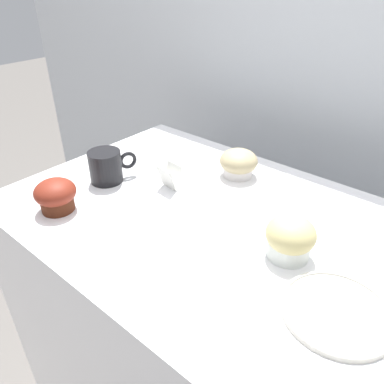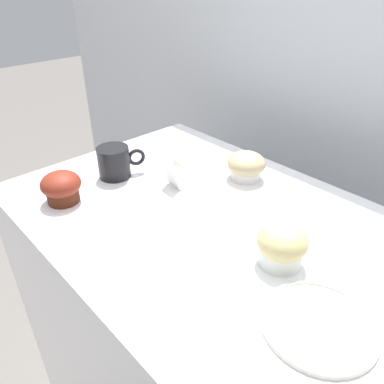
{
  "view_description": "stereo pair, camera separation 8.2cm",
  "coord_description": "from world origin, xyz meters",
  "px_view_note": "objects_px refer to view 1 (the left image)",
  "views": [
    {
      "loc": [
        0.37,
        -0.54,
        1.39
      ],
      "look_at": [
        -0.08,
        -0.01,
        0.97
      ],
      "focal_mm": 35.0,
      "sensor_mm": 36.0,
      "label": 1
    },
    {
      "loc": [
        0.43,
        -0.48,
        1.39
      ],
      "look_at": [
        -0.08,
        -0.01,
        0.97
      ],
      "focal_mm": 35.0,
      "sensor_mm": 36.0,
      "label": 2
    }
  ],
  "objects_px": {
    "muffin_front_center": "(290,238)",
    "serving_plate": "(337,311)",
    "muffin_back_left": "(238,163)",
    "coffee_cup": "(106,166)",
    "muffin_back_right": "(56,195)"
  },
  "relations": [
    {
      "from": "muffin_front_center",
      "to": "serving_plate",
      "type": "height_order",
      "value": "muffin_front_center"
    },
    {
      "from": "muffin_back_left",
      "to": "coffee_cup",
      "type": "distance_m",
      "value": 0.33
    },
    {
      "from": "serving_plate",
      "to": "muffin_front_center",
      "type": "bearing_deg",
      "value": 149.25
    },
    {
      "from": "muffin_front_center",
      "to": "muffin_back_right",
      "type": "relative_size",
      "value": 1.01
    },
    {
      "from": "muffin_back_left",
      "to": "serving_plate",
      "type": "height_order",
      "value": "muffin_back_left"
    },
    {
      "from": "muffin_front_center",
      "to": "serving_plate",
      "type": "relative_size",
      "value": 0.52
    },
    {
      "from": "coffee_cup",
      "to": "serving_plate",
      "type": "height_order",
      "value": "coffee_cup"
    },
    {
      "from": "muffin_back_right",
      "to": "coffee_cup",
      "type": "xyz_separation_m",
      "value": [
        -0.02,
        0.16,
        0.0
      ]
    },
    {
      "from": "coffee_cup",
      "to": "serving_plate",
      "type": "bearing_deg",
      "value": -3.53
    },
    {
      "from": "muffin_front_center",
      "to": "muffin_back_right",
      "type": "xyz_separation_m",
      "value": [
        -0.47,
        -0.19,
        -0.0
      ]
    },
    {
      "from": "muffin_back_right",
      "to": "serving_plate",
      "type": "distance_m",
      "value": 0.6
    },
    {
      "from": "coffee_cup",
      "to": "serving_plate",
      "type": "distance_m",
      "value": 0.61
    },
    {
      "from": "serving_plate",
      "to": "muffin_back_right",
      "type": "bearing_deg",
      "value": -168.7
    },
    {
      "from": "muffin_back_right",
      "to": "muffin_back_left",
      "type": "bearing_deg",
      "value": 61.11
    },
    {
      "from": "muffin_back_right",
      "to": "serving_plate",
      "type": "xyz_separation_m",
      "value": [
        0.59,
        0.12,
        -0.03
      ]
    }
  ]
}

